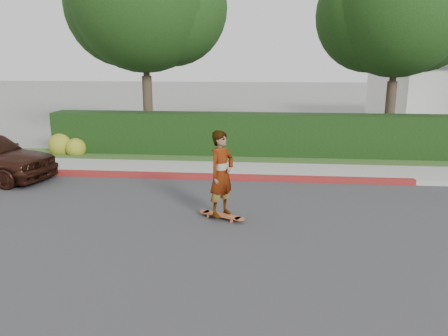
{
  "coord_description": "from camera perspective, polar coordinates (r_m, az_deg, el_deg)",
  "views": [
    {
      "loc": [
        -3.02,
        -7.67,
        3.28
      ],
      "look_at": [
        -3.92,
        1.46,
        1.0
      ],
      "focal_mm": 35.0,
      "sensor_mm": 36.0,
      "label": 1
    }
  ],
  "objects": [
    {
      "name": "skateboard",
      "position": [
        9.25,
        -0.31,
        -6.21
      ],
      "size": [
        1.06,
        0.64,
        0.1
      ],
      "rotation": [
        0.0,
        0.0,
        -0.44
      ],
      "color": "#B35031",
      "rests_on": "ground"
    },
    {
      "name": "tree_left",
      "position": [
        17.08,
        -10.32,
        20.41
      ],
      "size": [
        5.99,
        5.21,
        8.0
      ],
      "color": "#33261C",
      "rests_on": "ground"
    },
    {
      "name": "flowering_shrub",
      "position": [
        16.28,
        -19.92,
        2.69
      ],
      "size": [
        1.4,
        1.0,
        0.9
      ],
      "color": "#2D4C19",
      "rests_on": "ground"
    },
    {
      "name": "tree_center",
      "position": [
        17.53,
        21.65,
        18.34
      ],
      "size": [
        5.66,
        4.84,
        7.44
      ],
      "color": "#33261C",
      "rests_on": "ground"
    },
    {
      "name": "curb_red_section",
      "position": [
        12.36,
        -3.79,
        -1.09
      ],
      "size": [
        12.0,
        0.21,
        0.15
      ],
      "primitive_type": "cube",
      "color": "maroon",
      "rests_on": "ground"
    },
    {
      "name": "planting_strip",
      "position": [
        14.94,
        17.15,
        0.84
      ],
      "size": [
        60.0,
        1.6,
        0.1
      ],
      "primitive_type": "cube",
      "color": "#2D4C1E",
      "rests_on": "ground"
    },
    {
      "name": "sidewalk_far",
      "position": [
        13.42,
        18.46,
        -0.66
      ],
      "size": [
        60.0,
        1.6,
        0.12
      ],
      "primitive_type": "cube",
      "color": "gray",
      "rests_on": "ground"
    },
    {
      "name": "hedge",
      "position": [
        15.09,
        5.64,
        4.23
      ],
      "size": [
        15.0,
        1.0,
        1.5
      ],
      "primitive_type": "cube",
      "color": "black",
      "rests_on": "ground"
    },
    {
      "name": "road",
      "position": [
        8.87,
        25.4,
        -9.14
      ],
      "size": [
        60.0,
        8.0,
        0.01
      ],
      "primitive_type": "cube",
      "color": "#2D2D30",
      "rests_on": "ground"
    },
    {
      "name": "curb_far",
      "position": [
        12.57,
        19.33,
        -1.63
      ],
      "size": [
        60.0,
        0.2,
        0.15
      ],
      "primitive_type": "cube",
      "color": "#9E9E99",
      "rests_on": "ground"
    },
    {
      "name": "ground",
      "position": [
        8.87,
        25.4,
        -9.17
      ],
      "size": [
        120.0,
        120.0,
        0.0
      ],
      "primitive_type": "plane",
      "color": "slate",
      "rests_on": "ground"
    },
    {
      "name": "skateboarder",
      "position": [
        8.98,
        -0.31,
        -0.75
      ],
      "size": [
        0.72,
        0.78,
        1.79
      ],
      "primitive_type": "imported",
      "rotation": [
        0.0,
        0.0,
        0.97
      ],
      "color": "white",
      "rests_on": "skateboard"
    }
  ]
}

